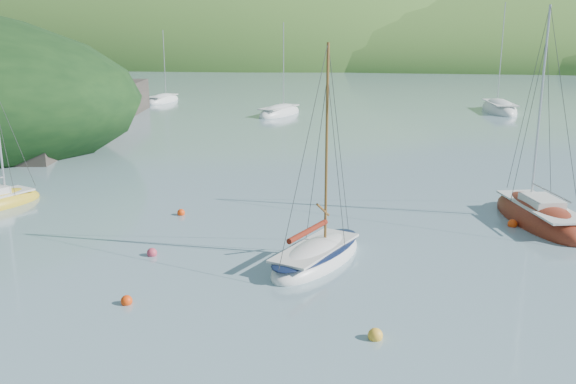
% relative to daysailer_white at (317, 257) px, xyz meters
% --- Properties ---
extents(ground, '(700.00, 700.00, 0.00)m').
position_rel_daysailer_white_xyz_m(ground, '(-0.56, -3.41, -0.22)').
color(ground, slate).
rests_on(ground, ground).
extents(shoreline_hills, '(690.00, 135.00, 56.00)m').
position_rel_daysailer_white_xyz_m(shoreline_hills, '(-10.22, 169.01, -0.22)').
color(shoreline_hills, '#3B772D').
rests_on(shoreline_hills, ground).
extents(daysailer_white, '(4.45, 6.81, 9.83)m').
position_rel_daysailer_white_xyz_m(daysailer_white, '(0.00, 0.00, 0.00)').
color(daysailer_white, white).
rests_on(daysailer_white, ground).
extents(sloop_red, '(4.90, 8.38, 11.73)m').
position_rel_daysailer_white_xyz_m(sloop_red, '(10.42, 7.65, -0.00)').
color(sloop_red, maroon).
rests_on(sloop_red, ground).
extents(distant_sloop_a, '(4.99, 8.17, 11.01)m').
position_rel_daysailer_white_xyz_m(distant_sloop_a, '(-10.54, 45.02, -0.04)').
color(distant_sloop_a, white).
rests_on(distant_sloop_a, ground).
extents(distant_sloop_b, '(4.40, 9.74, 13.43)m').
position_rel_daysailer_white_xyz_m(distant_sloop_b, '(14.15, 52.36, -0.01)').
color(distant_sloop_b, white).
rests_on(distant_sloop_b, ground).
extents(distant_sloop_c, '(3.41, 7.28, 10.00)m').
position_rel_daysailer_white_xyz_m(distant_sloop_c, '(-28.06, 54.46, -0.05)').
color(distant_sloop_c, white).
rests_on(distant_sloop_c, ground).
extents(mooring_buoys, '(17.56, 13.79, 0.49)m').
position_rel_daysailer_white_xyz_m(mooring_buoys, '(-0.73, -0.27, -0.10)').
color(mooring_buoys, yellow).
rests_on(mooring_buoys, ground).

